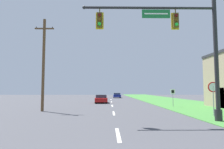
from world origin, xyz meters
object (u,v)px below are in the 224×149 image
at_px(far_car, 117,95).
at_px(route_sign_post, 173,94).
at_px(signal_mast, 184,44).
at_px(stop_sign, 213,91).
at_px(car_ahead, 101,99).
at_px(utility_pole_near, 43,63).

bearing_deg(far_car, route_sign_post, -79.06).
bearing_deg(signal_mast, far_car, 94.14).
distance_m(stop_sign, route_sign_post, 8.30).
bearing_deg(stop_sign, car_ahead, 119.11).
xyz_separation_m(stop_sign, utility_pole_near, (-13.81, 3.95, 2.62)).
distance_m(far_car, stop_sign, 36.35).
bearing_deg(car_ahead, route_sign_post, -41.80).
relative_size(stop_sign, route_sign_post, 1.23).
relative_size(far_car, stop_sign, 1.68).
height_order(signal_mast, stop_sign, signal_mast).
xyz_separation_m(signal_mast, route_sign_post, (2.58, 10.51, -3.34)).
relative_size(signal_mast, far_car, 2.08).
relative_size(far_car, utility_pole_near, 0.49).
height_order(car_ahead, far_car, same).
bearing_deg(signal_mast, route_sign_post, 76.22).
height_order(route_sign_post, utility_pole_near, utility_pole_near).
bearing_deg(far_car, signal_mast, -85.86).
distance_m(far_car, utility_pole_near, 33.18).
bearing_deg(stop_sign, far_car, 98.97).
height_order(signal_mast, far_car, signal_mast).
distance_m(car_ahead, stop_sign, 18.27).
height_order(stop_sign, route_sign_post, stop_sign).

